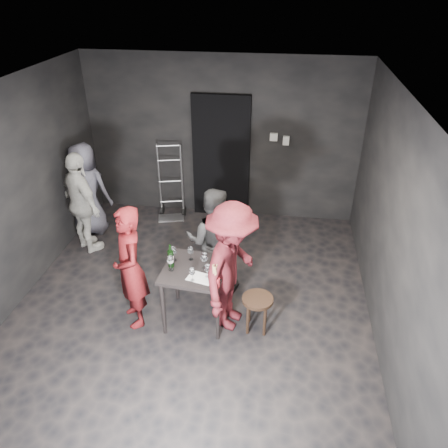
# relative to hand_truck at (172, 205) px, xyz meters

# --- Properties ---
(floor) EXTENTS (4.50, 5.00, 0.02)m
(floor) POSITION_rel_hand_truck_xyz_m (0.84, -2.19, -0.23)
(floor) COLOR black
(floor) RESTS_ON ground
(ceiling) EXTENTS (4.50, 5.00, 0.02)m
(ceiling) POSITION_rel_hand_truck_xyz_m (0.84, -2.19, 2.47)
(ceiling) COLOR silver
(ceiling) RESTS_ON ground
(wall_back) EXTENTS (4.50, 0.04, 2.70)m
(wall_back) POSITION_rel_hand_truck_xyz_m (0.84, 0.31, 1.12)
(wall_back) COLOR black
(wall_back) RESTS_ON ground
(wall_front) EXTENTS (4.50, 0.04, 2.70)m
(wall_front) POSITION_rel_hand_truck_xyz_m (0.84, -4.69, 1.12)
(wall_front) COLOR black
(wall_front) RESTS_ON ground
(wall_left) EXTENTS (0.04, 5.00, 2.70)m
(wall_left) POSITION_rel_hand_truck_xyz_m (-1.41, -2.19, 1.12)
(wall_left) COLOR black
(wall_left) RESTS_ON ground
(wall_right) EXTENTS (0.04, 5.00, 2.70)m
(wall_right) POSITION_rel_hand_truck_xyz_m (3.09, -2.19, 1.12)
(wall_right) COLOR black
(wall_right) RESTS_ON ground
(doorway) EXTENTS (0.95, 0.10, 2.10)m
(doorway) POSITION_rel_hand_truck_xyz_m (0.84, 0.25, 0.82)
(doorway) COLOR black
(doorway) RESTS_ON ground
(wallbox_upper) EXTENTS (0.12, 0.06, 0.12)m
(wallbox_upper) POSITION_rel_hand_truck_xyz_m (1.69, 0.26, 1.22)
(wallbox_upper) COLOR #B7B7B2
(wallbox_upper) RESTS_ON wall_back
(wallbox_lower) EXTENTS (0.10, 0.06, 0.14)m
(wallbox_lower) POSITION_rel_hand_truck_xyz_m (1.89, 0.26, 1.17)
(wallbox_lower) COLOR #B7B7B2
(wallbox_lower) RESTS_ON wall_back
(hand_truck) EXTENTS (0.44, 0.36, 1.31)m
(hand_truck) POSITION_rel_hand_truck_xyz_m (0.00, 0.00, 0.00)
(hand_truck) COLOR #B2B2B7
(hand_truck) RESTS_ON floor
(tasting_table) EXTENTS (0.72, 0.72, 0.75)m
(tasting_table) POSITION_rel_hand_truck_xyz_m (0.94, -2.46, 0.42)
(tasting_table) COLOR black
(tasting_table) RESTS_ON floor
(stool) EXTENTS (0.37, 0.37, 0.47)m
(stool) POSITION_rel_hand_truck_xyz_m (1.69, -2.55, 0.15)
(stool) COLOR black
(stool) RESTS_ON floor
(server_red) EXTENTS (0.64, 0.71, 1.62)m
(server_red) POSITION_rel_hand_truck_xyz_m (0.20, -2.60, 0.58)
(server_red) COLOR maroon
(server_red) RESTS_ON floor
(woman_black) EXTENTS (0.71, 0.40, 1.44)m
(woman_black) POSITION_rel_hand_truck_xyz_m (1.04, -1.80, 0.49)
(woman_black) COLOR #2D2D2E
(woman_black) RESTS_ON floor
(man_maroon) EXTENTS (0.83, 1.26, 1.80)m
(man_maroon) POSITION_rel_hand_truck_xyz_m (1.37, -2.48, 0.67)
(man_maroon) COLOR #5B181F
(man_maroon) RESTS_ON floor
(bystander_cream) EXTENTS (1.05, 0.96, 1.65)m
(bystander_cream) POSITION_rel_hand_truck_xyz_m (-1.02, -1.17, 0.59)
(bystander_cream) COLOR silver
(bystander_cream) RESTS_ON floor
(bystander_grey) EXTENTS (0.77, 0.46, 1.53)m
(bystander_grey) POSITION_rel_hand_truck_xyz_m (-1.18, -0.66, 0.53)
(bystander_grey) COLOR slate
(bystander_grey) RESTS_ON floor
(tasting_mat) EXTENTS (0.33, 0.26, 0.00)m
(tasting_mat) POSITION_rel_hand_truck_xyz_m (1.04, -2.63, 0.52)
(tasting_mat) COLOR white
(tasting_mat) RESTS_ON tasting_table
(wine_glass_a) EXTENTS (0.08, 0.08, 0.20)m
(wine_glass_a) POSITION_rel_hand_truck_xyz_m (0.67, -2.52, 0.62)
(wine_glass_a) COLOR white
(wine_glass_a) RESTS_ON tasting_table
(wine_glass_b) EXTENTS (0.10, 0.10, 0.21)m
(wine_glass_b) POSITION_rel_hand_truck_xyz_m (0.66, -2.34, 0.62)
(wine_glass_b) COLOR white
(wine_glass_b) RESTS_ON tasting_table
(wine_glass_c) EXTENTS (0.08, 0.08, 0.19)m
(wine_glass_c) POSITION_rel_hand_truck_xyz_m (0.85, -2.29, 0.61)
(wine_glass_c) COLOR white
(wine_glass_c) RESTS_ON tasting_table
(wine_glass_d) EXTENTS (0.08, 0.08, 0.18)m
(wine_glass_d) POSITION_rel_hand_truck_xyz_m (0.96, -2.68, 0.61)
(wine_glass_d) COLOR white
(wine_glass_d) RESTS_ON tasting_table
(wine_glass_e) EXTENTS (0.08, 0.08, 0.19)m
(wine_glass_e) POSITION_rel_hand_truck_xyz_m (1.11, -2.60, 0.61)
(wine_glass_e) COLOR white
(wine_glass_e) RESTS_ON tasting_table
(wine_glass_f) EXTENTS (0.09, 0.09, 0.22)m
(wine_glass_f) POSITION_rel_hand_truck_xyz_m (1.05, -2.43, 0.63)
(wine_glass_f) COLOR white
(wine_glass_f) RESTS_ON tasting_table
(wine_bottle) EXTENTS (0.07, 0.07, 0.30)m
(wine_bottle) POSITION_rel_hand_truck_xyz_m (0.65, -2.45, 0.63)
(wine_bottle) COLOR black
(wine_bottle) RESTS_ON tasting_table
(breadstick_cup) EXTENTS (0.10, 0.10, 0.31)m
(breadstick_cup) POSITION_rel_hand_truck_xyz_m (1.23, -2.76, 0.66)
(breadstick_cup) COLOR #BB2632
(breadstick_cup) RESTS_ON tasting_table
(reserved_card) EXTENTS (0.13, 0.15, 0.10)m
(reserved_card) POSITION_rel_hand_truck_xyz_m (1.19, -2.52, 0.57)
(reserved_card) COLOR white
(reserved_card) RESTS_ON tasting_table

